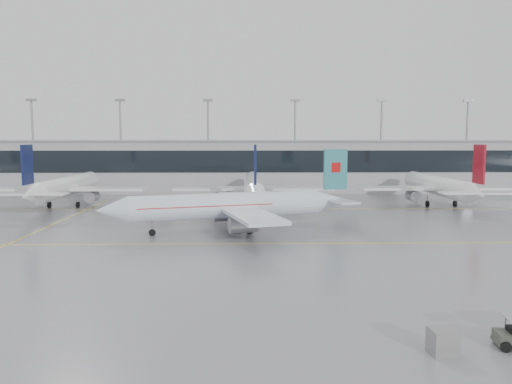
{
  "coord_description": "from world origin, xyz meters",
  "views": [
    {
      "loc": [
        -1.42,
        -59.01,
        12.51
      ],
      "look_at": [
        0.0,
        12.0,
        5.0
      ],
      "focal_mm": 35.0,
      "sensor_mm": 36.0,
      "label": 1
    }
  ],
  "objects": [
    {
      "name": "ground",
      "position": [
        0.0,
        0.0,
        0.0
      ],
      "size": [
        320.0,
        320.0,
        0.0
      ],
      "primitive_type": "plane",
      "color": "gray",
      "rests_on": "ground"
    },
    {
      "name": "taxi_line_main",
      "position": [
        0.0,
        0.0,
        0.01
      ],
      "size": [
        120.0,
        0.25,
        0.01
      ],
      "primitive_type": "cube",
      "color": "yellow",
      "rests_on": "ground"
    },
    {
      "name": "taxi_line_north",
      "position": [
        0.0,
        30.0,
        0.01
      ],
      "size": [
        120.0,
        0.25,
        0.01
      ],
      "primitive_type": "cube",
      "color": "yellow",
      "rests_on": "ground"
    },
    {
      "name": "taxi_line_cross",
      "position": [
        -30.0,
        15.0,
        0.01
      ],
      "size": [
        0.25,
        60.0,
        0.01
      ],
      "primitive_type": "cube",
      "color": "yellow",
      "rests_on": "ground"
    },
    {
      "name": "terminal",
      "position": [
        0.0,
        62.0,
        6.0
      ],
      "size": [
        180.0,
        15.0,
        12.0
      ],
      "primitive_type": "cube",
      "color": "#9F9FA3",
      "rests_on": "ground"
    },
    {
      "name": "terminal_glass",
      "position": [
        0.0,
        54.45,
        7.5
      ],
      "size": [
        180.0,
        0.2,
        5.0
      ],
      "primitive_type": "cube",
      "color": "black",
      "rests_on": "ground"
    },
    {
      "name": "terminal_roof",
      "position": [
        0.0,
        62.0,
        12.2
      ],
      "size": [
        182.0,
        16.0,
        0.4
      ],
      "primitive_type": "cube",
      "color": "gray",
      "rests_on": "ground"
    },
    {
      "name": "light_masts",
      "position": [
        0.0,
        68.0,
        13.34
      ],
      "size": [
        156.4,
        1.0,
        22.6
      ],
      "color": "gray",
      "rests_on": "ground"
    },
    {
      "name": "air_canada_jet",
      "position": [
        -2.84,
        8.26,
        3.51
      ],
      "size": [
        35.09,
        28.39,
        11.11
      ],
      "rotation": [
        0.0,
        0.0,
        3.42
      ],
      "color": "silver",
      "rests_on": "ground"
    },
    {
      "name": "parked_jet_b",
      "position": [
        -35.0,
        33.69,
        3.71
      ],
      "size": [
        29.64,
        36.96,
        11.72
      ],
      "rotation": [
        0.0,
        0.0,
        1.57
      ],
      "color": "white",
      "rests_on": "ground"
    },
    {
      "name": "parked_jet_c",
      "position": [
        -0.0,
        33.69,
        3.71
      ],
      "size": [
        29.64,
        36.96,
        11.72
      ],
      "rotation": [
        0.0,
        0.0,
        1.57
      ],
      "color": "white",
      "rests_on": "ground"
    },
    {
      "name": "parked_jet_d",
      "position": [
        35.0,
        33.69,
        3.71
      ],
      "size": [
        29.64,
        36.96,
        11.72
      ],
      "rotation": [
        0.0,
        0.0,
        1.57
      ],
      "color": "white",
      "rests_on": "ground"
    },
    {
      "name": "gse_unit",
      "position": [
        10.06,
        -31.22,
        0.75
      ],
      "size": [
        1.61,
        1.51,
        1.5
      ],
      "primitive_type": "cube",
      "rotation": [
        0.0,
        0.0,
        0.09
      ],
      "color": "gray",
      "rests_on": "ground"
    }
  ]
}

